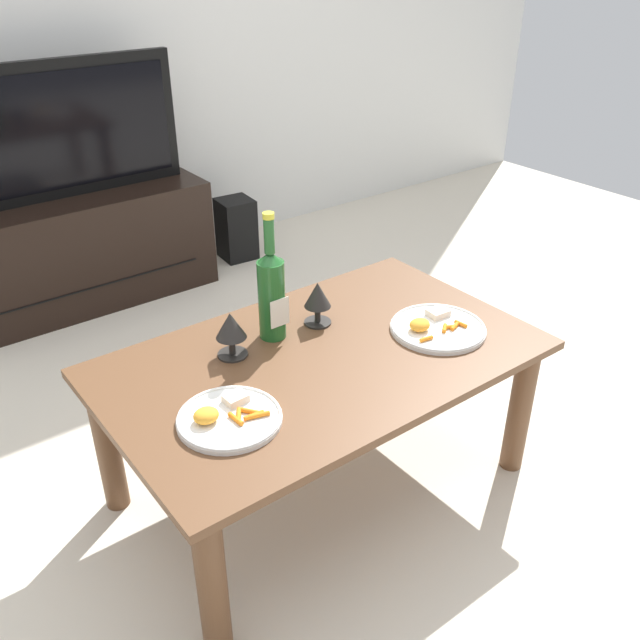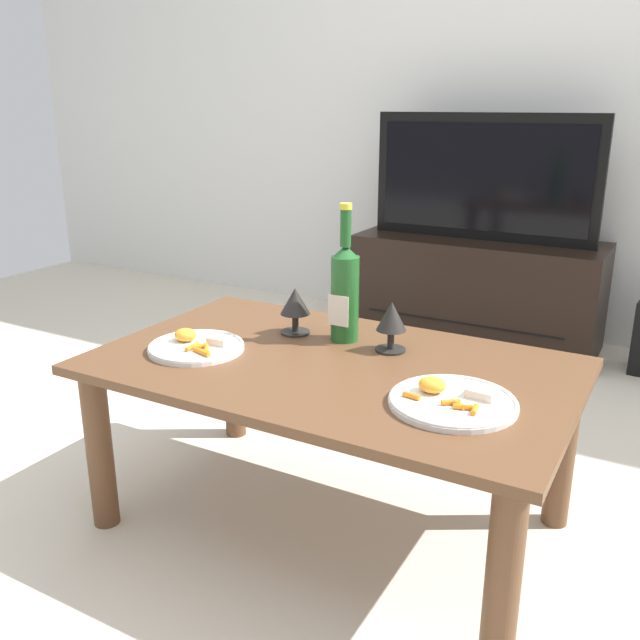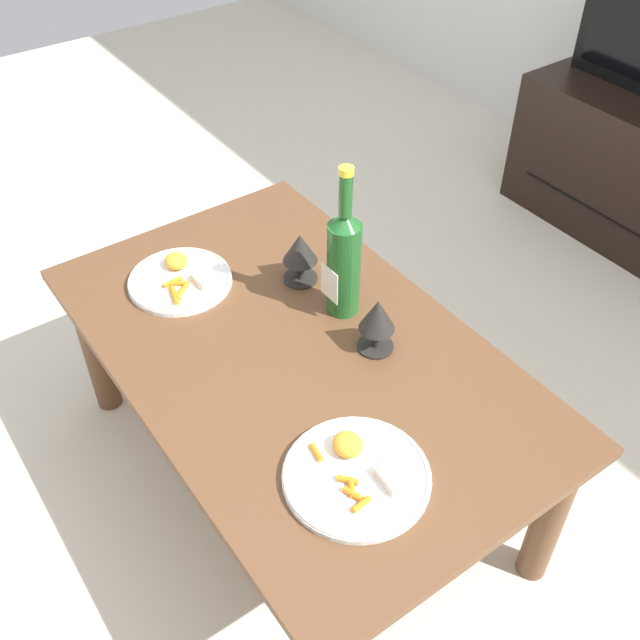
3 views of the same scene
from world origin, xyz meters
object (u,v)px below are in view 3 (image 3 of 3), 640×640
dining_table (296,374)px  wine_bottle (344,259)px  goblet_right (377,318)px  dinner_plate_left (181,279)px  dinner_plate_right (357,474)px  goblet_left (300,251)px

dining_table → wine_bottle: size_ratio=3.18×
goblet_right → dinner_plate_left: bearing=-151.5°
dining_table → dinner_plate_right: (0.35, -0.10, 0.09)m
wine_bottle → goblet_right: (0.15, -0.02, -0.06)m
goblet_left → dinner_plate_right: bearing=-24.2°
wine_bottle → goblet_left: bearing=-172.6°
wine_bottle → dinner_plate_left: bearing=-139.1°
goblet_left → dinner_plate_right: size_ratio=0.48×
goblet_right → dinner_plate_right: bearing=-44.2°
dinner_plate_left → dinner_plate_right: bearing=0.0°
wine_bottle → dinner_plate_left: 0.43m
dinner_plate_right → dining_table: bearing=164.3°
dining_table → goblet_left: size_ratio=9.03×
dining_table → goblet_right: size_ratio=8.89×
goblet_right → dinner_plate_right: goblet_right is taller
wine_bottle → dinner_plate_right: bearing=-33.5°
goblet_left → dinner_plate_left: bearing=-122.8°
goblet_left → dinner_plate_right: goblet_left is taller
goblet_left → goblet_right: size_ratio=0.98×
goblet_left → goblet_right: 0.30m
dining_table → goblet_left: bearing=143.1°
goblet_right → dinner_plate_left: (-0.46, -0.25, -0.08)m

